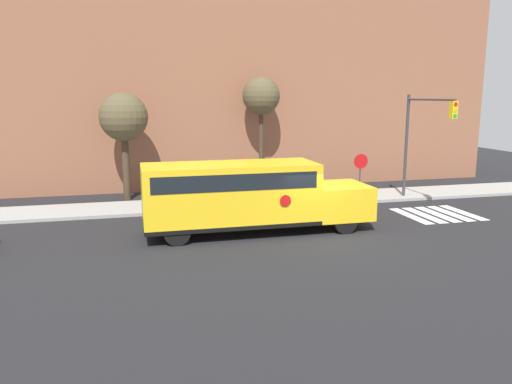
# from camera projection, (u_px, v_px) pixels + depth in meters

# --- Properties ---
(ground_plane) EXTENTS (60.00, 60.00, 0.00)m
(ground_plane) POSITION_uv_depth(u_px,v_px,m) (313.00, 235.00, 19.95)
(ground_plane) COLOR black
(sidewalk_strip) EXTENTS (44.00, 3.00, 0.15)m
(sidewalk_strip) POSITION_uv_depth(u_px,v_px,m) (269.00, 201.00, 26.12)
(sidewalk_strip) COLOR #9E9E99
(sidewalk_strip) RESTS_ON ground
(building_backdrop) EXTENTS (32.00, 4.00, 12.49)m
(building_backdrop) POSITION_uv_depth(u_px,v_px,m) (242.00, 84.00, 31.14)
(building_backdrop) COLOR #935B42
(building_backdrop) RESTS_ON ground
(crosswalk_stripes) EXTENTS (3.30, 3.20, 0.01)m
(crosswalk_stripes) POSITION_uv_depth(u_px,v_px,m) (437.00, 214.00, 23.53)
(crosswalk_stripes) COLOR white
(crosswalk_stripes) RESTS_ON ground
(school_bus) EXTENTS (9.27, 2.57, 2.86)m
(school_bus) POSITION_uv_depth(u_px,v_px,m) (245.00, 194.00, 20.06)
(school_bus) COLOR yellow
(school_bus) RESTS_ON ground
(stop_sign) EXTENTS (0.78, 0.10, 2.50)m
(stop_sign) POSITION_uv_depth(u_px,v_px,m) (360.00, 169.00, 26.28)
(stop_sign) COLOR #38383A
(stop_sign) RESTS_ON ground
(traffic_light) EXTENTS (0.28, 4.07, 5.56)m
(traffic_light) POSITION_uv_depth(u_px,v_px,m) (421.00, 131.00, 25.26)
(traffic_light) COLOR #38383A
(traffic_light) RESTS_ON ground
(tree_near_sidewalk) EXTENTS (2.13, 2.13, 6.56)m
(tree_near_sidewalk) POSITION_uv_depth(u_px,v_px,m) (261.00, 98.00, 28.23)
(tree_near_sidewalk) COLOR #423323
(tree_near_sidewalk) RESTS_ON ground
(tree_far_sidewalk) EXTENTS (2.52, 2.52, 5.68)m
(tree_far_sidewalk) POSITION_uv_depth(u_px,v_px,m) (124.00, 119.00, 25.98)
(tree_far_sidewalk) COLOR #423323
(tree_far_sidewalk) RESTS_ON ground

